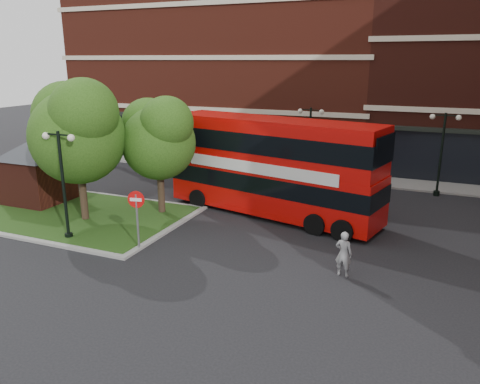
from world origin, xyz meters
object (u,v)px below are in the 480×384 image
at_px(woman, 344,254).
at_px(car_white, 327,169).
at_px(bus, 272,161).
at_px(car_silver, 215,165).

distance_m(woman, car_white, 14.75).
bearing_deg(bus, car_white, 95.38).
height_order(bus, car_silver, bus).
relative_size(bus, woman, 6.68).
relative_size(woman, car_white, 0.38).
height_order(bus, car_white, bus).
xyz_separation_m(woman, car_white, (-3.83, 14.24, -0.11)).
height_order(woman, car_white, woman).
bearing_deg(woman, car_white, -65.97).
bearing_deg(bus, woman, -37.03).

